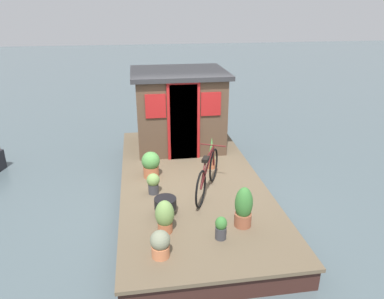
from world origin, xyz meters
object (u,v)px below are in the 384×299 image
at_px(potted_plant_thyme, 153,183).
at_px(potted_plant_sage, 244,208).
at_px(houseboat_cabin, 179,109).
at_px(bicycle, 208,174).
at_px(charcoal_grill, 165,204).
at_px(potted_plant_mint, 151,164).
at_px(potted_plant_rosemary, 212,154).
at_px(potted_plant_fern, 165,216).
at_px(potted_plant_lavender, 160,244).
at_px(potted_plant_basil, 221,228).

distance_m(potted_plant_thyme, potted_plant_sage, 1.85).
relative_size(houseboat_cabin, bicycle, 1.42).
bearing_deg(charcoal_grill, potted_plant_mint, 6.64).
relative_size(potted_plant_rosemary, potted_plant_sage, 1.04).
relative_size(potted_plant_sage, potted_plant_mint, 1.25).
distance_m(bicycle, potted_plant_mint, 1.30).
height_order(potted_plant_rosemary, potted_plant_fern, potted_plant_rosemary).
xyz_separation_m(houseboat_cabin, potted_plant_fern, (-3.61, 0.66, -0.66)).
height_order(potted_plant_lavender, potted_plant_mint, potted_plant_mint).
height_order(bicycle, potted_plant_rosemary, bicycle).
bearing_deg(bicycle, potted_plant_lavender, 149.78).
distance_m(bicycle, potted_plant_lavender, 1.99).
height_order(potted_plant_fern, potted_plant_sage, potted_plant_sage).
relative_size(houseboat_cabin, charcoal_grill, 5.95).
height_order(potted_plant_basil, potted_plant_sage, potted_plant_sage).
relative_size(potted_plant_thyme, potted_plant_fern, 0.74).
bearing_deg(potted_plant_lavender, potted_plant_rosemary, -25.08).
height_order(houseboat_cabin, potted_plant_thyme, houseboat_cabin).
height_order(potted_plant_basil, potted_plant_mint, potted_plant_mint).
relative_size(potted_plant_fern, charcoal_grill, 1.45).
xyz_separation_m(potted_plant_lavender, potted_plant_rosemary, (2.74, -1.28, 0.12)).
xyz_separation_m(potted_plant_thyme, charcoal_grill, (-0.74, -0.16, -0.02)).
height_order(bicycle, potted_plant_mint, bicycle).
relative_size(potted_plant_basil, potted_plant_mint, 0.68).
bearing_deg(charcoal_grill, houseboat_cabin, -11.13).
xyz_separation_m(potted_plant_basil, potted_plant_thyme, (1.55, 0.92, 0.03)).
relative_size(potted_plant_basil, potted_plant_rosemary, 0.53).
bearing_deg(potted_plant_fern, potted_plant_lavender, 169.05).
xyz_separation_m(bicycle, charcoal_grill, (-0.63, 0.84, -0.18)).
xyz_separation_m(houseboat_cabin, potted_plant_lavender, (-4.19, 0.77, -0.72)).
height_order(potted_plant_lavender, charcoal_grill, potted_plant_lavender).
distance_m(potted_plant_lavender, potted_plant_rosemary, 3.03).
distance_m(potted_plant_thyme, potted_plant_lavender, 1.82).
relative_size(potted_plant_lavender, potted_plant_rosemary, 0.58).
distance_m(potted_plant_lavender, charcoal_grill, 1.09).
bearing_deg(bicycle, potted_plant_rosemary, -15.55).
relative_size(bicycle, potted_plant_mint, 2.88).
bearing_deg(potted_plant_thyme, potted_plant_lavender, 179.96).
bearing_deg(potted_plant_rosemary, potted_plant_thyme, 125.63).
height_order(potted_plant_fern, potted_plant_mint, potted_plant_mint).
xyz_separation_m(houseboat_cabin, potted_plant_rosemary, (-1.45, -0.51, -0.60)).
xyz_separation_m(potted_plant_basil, potted_plant_sage, (0.28, -0.42, 0.14)).
bearing_deg(charcoal_grill, potted_plant_basil, -136.57).
xyz_separation_m(bicycle, potted_plant_sage, (-1.15, -0.35, -0.04)).
bearing_deg(potted_plant_thyme, potted_plant_basil, -149.25).
height_order(bicycle, charcoal_grill, bicycle).
bearing_deg(potted_plant_sage, potted_plant_lavender, 112.53).
bearing_deg(potted_plant_rosemary, houseboat_cabin, 19.39).
bearing_deg(potted_plant_thyme, charcoal_grill, -167.86).
bearing_deg(bicycle, potted_plant_sage, -163.31).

